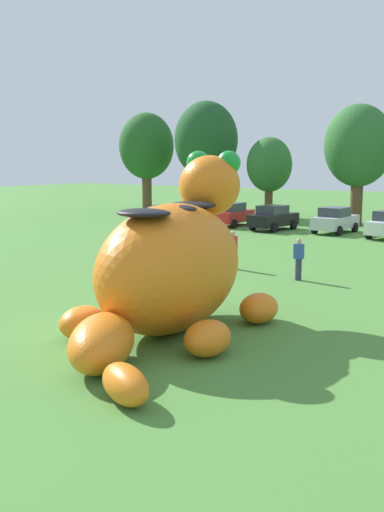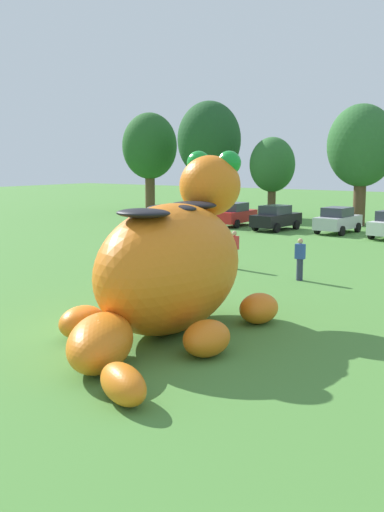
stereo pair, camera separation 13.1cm
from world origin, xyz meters
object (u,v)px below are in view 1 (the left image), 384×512
at_px(car_silver, 335,220).
at_px(spectator_by_cars, 233,250).
at_px(car_black, 273,218).
at_px(spectator_mid_field, 299,259).
at_px(giant_inflatable_creature, 172,266).
at_px(car_red, 232,214).

bearing_deg(car_silver, spectator_by_cars, -84.63).
distance_m(car_black, spectator_mid_field, 18.04).
height_order(car_silver, spectator_by_cars, car_silver).
bearing_deg(spectator_by_cars, car_black, 110.80).
bearing_deg(car_silver, giant_inflatable_creature, -78.25).
bearing_deg(car_black, giant_inflatable_creature, -68.96).
xyz_separation_m(giant_inflatable_creature, car_red, (-13.11, 25.05, -1.01)).
relative_size(giant_inflatable_creature, spectator_mid_field, 5.58).
bearing_deg(car_silver, spectator_mid_field, -72.95).
relative_size(car_black, car_silver, 1.01).
bearing_deg(car_silver, car_black, -169.11).
distance_m(car_red, car_black, 3.76).
height_order(car_black, spectator_mid_field, car_black).
distance_m(car_red, spectator_by_cars, 18.01).
relative_size(car_silver, spectator_mid_field, 2.44).
relative_size(car_black, spectator_by_cars, 2.47).
xyz_separation_m(car_black, spectator_mid_field, (9.16, -15.54, -0.01)).
distance_m(car_black, spectator_by_cars, 15.82).
relative_size(car_black, spectator_mid_field, 2.47).
relative_size(car_red, car_black, 0.99).
distance_m(car_silver, spectator_by_cars, 15.66).
distance_m(giant_inflatable_creature, spectator_mid_field, 8.95).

